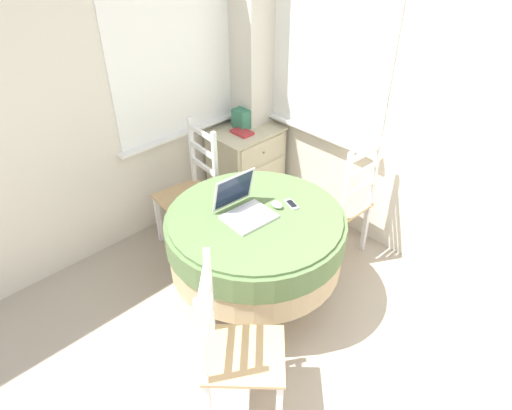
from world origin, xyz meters
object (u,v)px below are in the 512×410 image
at_px(dining_chair_near_right_window, 342,203).
at_px(storage_box, 246,117).
at_px(computer_mouse, 277,205).
at_px(laptop, 244,207).
at_px(corner_cabinet, 246,165).
at_px(cell_phone, 292,204).
at_px(dining_chair_near_back_window, 191,193).
at_px(dining_chair_camera_near, 235,352).
at_px(round_dining_table, 255,236).
at_px(book_on_cabinet, 242,132).

height_order(dining_chair_near_right_window, storage_box, dining_chair_near_right_window).
distance_m(computer_mouse, dining_chair_near_right_window, 0.74).
xyz_separation_m(laptop, storage_box, (0.94, 0.99, 0.01)).
height_order(corner_cabinet, storage_box, storage_box).
height_order(cell_phone, corner_cabinet, cell_phone).
bearing_deg(dining_chair_near_right_window, corner_cabinet, 89.93).
xyz_separation_m(dining_chair_near_back_window, dining_chair_camera_near, (-0.76, -1.36, 0.00)).
height_order(round_dining_table, computer_mouse, computer_mouse).
bearing_deg(dining_chair_near_right_window, storage_box, 86.97).
bearing_deg(computer_mouse, dining_chair_near_back_window, 93.92).
bearing_deg(round_dining_table, laptop, 128.44).
bearing_deg(storage_box, dining_chair_near_back_window, -164.91).
distance_m(cell_phone, book_on_cabinet, 1.16).
relative_size(round_dining_table, corner_cabinet, 1.65).
bearing_deg(laptop, book_on_cabinet, 47.86).
height_order(computer_mouse, storage_box, storage_box).
bearing_deg(book_on_cabinet, round_dining_table, -128.66).
bearing_deg(computer_mouse, corner_cabinet, 56.44).
xyz_separation_m(laptop, dining_chair_near_back_window, (0.15, 0.77, -0.32)).
distance_m(round_dining_table, book_on_cabinet, 1.24).
relative_size(computer_mouse, book_on_cabinet, 0.46).
bearing_deg(cell_phone, laptop, 154.73).
distance_m(cell_phone, dining_chair_near_back_window, 0.96).
bearing_deg(computer_mouse, dining_chair_camera_near, -148.98).
distance_m(dining_chair_camera_near, corner_cabinet, 2.13).
xyz_separation_m(dining_chair_near_back_window, book_on_cabinet, (0.67, 0.13, 0.25)).
bearing_deg(book_on_cabinet, dining_chair_camera_near, -133.82).
height_order(dining_chair_near_back_window, dining_chair_camera_near, same).
bearing_deg(cell_phone, storage_box, 60.20).
xyz_separation_m(computer_mouse, dining_chair_near_back_window, (-0.06, 0.87, -0.28)).
distance_m(laptop, cell_phone, 0.33).
bearing_deg(dining_chair_near_right_window, round_dining_table, 174.34).
relative_size(cell_phone, dining_chair_camera_near, 0.13).
xyz_separation_m(corner_cabinet, book_on_cabinet, (-0.07, -0.03, 0.36)).
bearing_deg(cell_phone, corner_cabinet, 61.23).
height_order(computer_mouse, corner_cabinet, computer_mouse).
relative_size(round_dining_table, computer_mouse, 13.90).
relative_size(computer_mouse, dining_chair_near_right_window, 0.08).
bearing_deg(storage_box, round_dining_table, -130.57).
xyz_separation_m(computer_mouse, corner_cabinet, (0.68, 1.02, -0.39)).
xyz_separation_m(computer_mouse, book_on_cabinet, (0.61, 0.99, -0.03)).
distance_m(laptop, dining_chair_near_back_window, 0.85).
height_order(storage_box, book_on_cabinet, storage_box).
xyz_separation_m(cell_phone, dining_chair_camera_near, (-0.91, -0.44, -0.27)).
distance_m(laptop, dining_chair_near_right_window, 0.95).
xyz_separation_m(dining_chair_near_back_window, storage_box, (0.80, 0.21, 0.33)).
height_order(laptop, dining_chair_near_right_window, dining_chair_near_right_window).
height_order(cell_phone, storage_box, storage_box).
bearing_deg(dining_chair_near_back_window, dining_chair_camera_near, -119.14).
relative_size(dining_chair_near_right_window, storage_box, 4.64).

